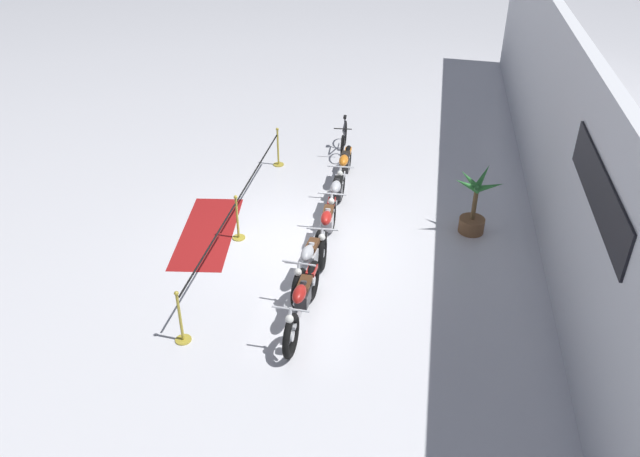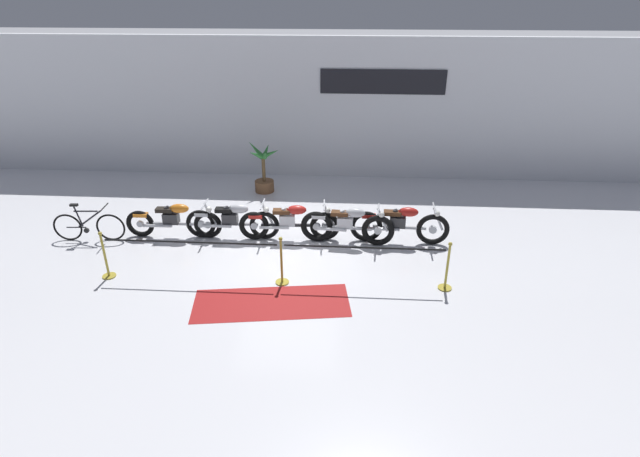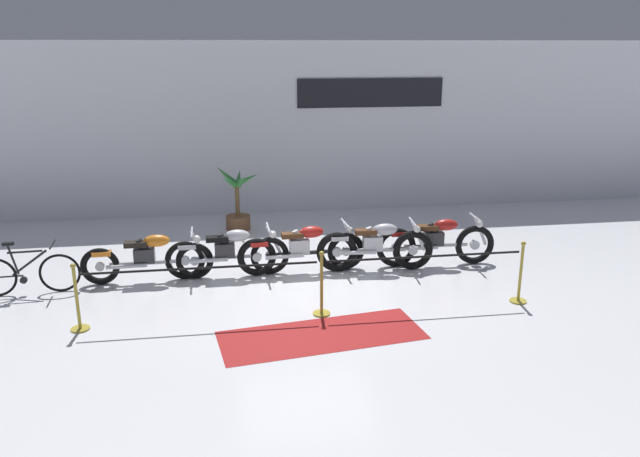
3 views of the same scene
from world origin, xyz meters
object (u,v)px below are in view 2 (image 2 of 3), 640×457
(stanchion_far_left, at_px, (211,251))
(floor_banner, at_px, (271,303))
(motorcycle_red_2, at_px, (290,222))
(motorcycle_red_4, at_px, (400,224))
(bicycle, at_px, (89,226))
(motorcycle_silver_1, at_px, (233,221))
(potted_palm_left_of_row, at_px, (264,172))
(motorcycle_silver_3, at_px, (348,225))
(stanchion_mid_left, at_px, (282,268))
(stanchion_mid_right, at_px, (447,273))
(motorcycle_orange_0, at_px, (174,220))

(stanchion_far_left, xyz_separation_m, floor_banner, (1.32, -0.74, -0.69))
(motorcycle_red_2, relative_size, motorcycle_red_4, 1.04)
(bicycle, height_order, stanchion_far_left, stanchion_far_left)
(motorcycle_silver_1, distance_m, potted_palm_left_of_row, 3.04)
(motorcycle_red_4, distance_m, stanchion_far_left, 4.41)
(motorcycle_silver_3, height_order, bicycle, motorcycle_silver_3)
(motorcycle_red_2, relative_size, floor_banner, 0.80)
(stanchion_mid_left, xyz_separation_m, floor_banner, (-0.11, -0.74, -0.35))
(bicycle, height_order, floor_banner, bicycle)
(motorcycle_silver_3, distance_m, potted_palm_left_of_row, 3.99)
(stanchion_mid_right, bearing_deg, motorcycle_red_4, 112.07)
(motorcycle_red_4, height_order, stanchion_mid_right, stanchion_mid_right)
(motorcycle_orange_0, relative_size, motorcycle_red_4, 1.00)
(floor_banner, bearing_deg, potted_palm_left_of_row, 92.60)
(motorcycle_red_4, bearing_deg, motorcycle_silver_3, -175.18)
(floor_banner, bearing_deg, motorcycle_red_2, 80.86)
(motorcycle_red_4, bearing_deg, motorcycle_orange_0, -179.40)
(bicycle, xyz_separation_m, potted_palm_left_of_row, (3.64, 3.36, 0.23))
(motorcycle_silver_1, height_order, bicycle, bicycle)
(motorcycle_orange_0, distance_m, floor_banner, 3.81)
(motorcycle_silver_3, xyz_separation_m, potted_palm_left_of_row, (-2.49, 3.11, 0.13))
(motorcycle_orange_0, xyz_separation_m, motorcycle_red_2, (2.79, 0.05, 0.01))
(motorcycle_silver_1, distance_m, floor_banner, 3.00)
(motorcycle_silver_3, height_order, stanchion_mid_left, stanchion_mid_left)
(motorcycle_red_4, xyz_separation_m, potted_palm_left_of_row, (-3.71, 3.01, 0.13))
(motorcycle_orange_0, xyz_separation_m, floor_banner, (2.74, -2.62, -0.45))
(motorcycle_silver_1, height_order, floor_banner, motorcycle_silver_1)
(motorcycle_red_4, bearing_deg, stanchion_far_left, -154.04)
(motorcycle_silver_3, bearing_deg, floor_banner, -118.92)
(motorcycle_silver_1, distance_m, motorcycle_red_4, 3.96)
(motorcycle_silver_1, height_order, potted_palm_left_of_row, potted_palm_left_of_row)
(motorcycle_orange_0, height_order, stanchion_far_left, stanchion_far_left)
(motorcycle_red_2, bearing_deg, motorcycle_silver_3, -4.11)
(motorcycle_red_4, distance_m, floor_banner, 3.79)
(motorcycle_red_4, height_order, stanchion_mid_left, stanchion_mid_left)
(motorcycle_silver_3, bearing_deg, motorcycle_orange_0, 179.36)
(motorcycle_silver_3, distance_m, floor_banner, 2.97)
(motorcycle_orange_0, xyz_separation_m, stanchion_mid_left, (2.85, -1.87, -0.09))
(bicycle, bearing_deg, motorcycle_red_4, 2.76)
(bicycle, distance_m, stanchion_mid_right, 8.28)
(motorcycle_silver_1, relative_size, stanchion_mid_right, 2.14)
(bicycle, bearing_deg, motorcycle_silver_3, 2.35)
(stanchion_mid_right, bearing_deg, stanchion_mid_left, 180.00)
(bicycle, relative_size, potted_palm_left_of_row, 1.12)
(motorcycle_orange_0, xyz_separation_m, potted_palm_left_of_row, (1.67, 3.07, 0.15))
(motorcycle_silver_3, distance_m, motorcycle_red_4, 1.23)
(motorcycle_silver_3, relative_size, bicycle, 1.30)
(motorcycle_silver_3, height_order, stanchion_mid_right, stanchion_mid_right)
(stanchion_mid_left, bearing_deg, bicycle, 161.91)
(stanchion_mid_left, bearing_deg, motorcycle_red_4, 37.30)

